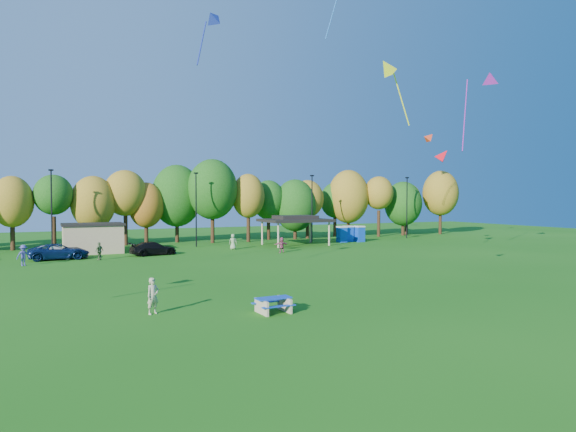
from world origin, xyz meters
name	(u,v)px	position (x,y,z in m)	size (l,w,h in m)	color
ground	(372,317)	(0.00, 0.00, 0.00)	(160.00, 160.00, 0.00)	#19600F
tree_line	(162,199)	(-1.03, 45.51, 5.91)	(93.57, 10.55, 11.15)	black
lamp_posts	(196,207)	(2.00, 40.00, 4.90)	(64.50, 0.25, 9.09)	black
utility_building	(93,238)	(-10.00, 38.00, 1.64)	(6.30, 4.30, 3.25)	tan
pavilion	(295,220)	(14.00, 37.00, 3.23)	(8.20, 6.20, 3.77)	tan
porta_potties	(350,234)	(22.86, 38.12, 1.10)	(3.75, 1.97, 2.18)	#0E3FB8
picnic_table	(273,304)	(-4.04, 3.08, 0.47)	(1.92, 1.61, 0.80)	tan
kite_flyer	(153,296)	(-9.76, 5.46, 0.94)	(0.68, 0.45, 1.88)	#B7AD89
car_b	(54,252)	(-13.95, 33.31, 0.71)	(1.49, 4.28, 1.41)	#A7A7AD
car_c	(59,252)	(-13.50, 33.20, 0.77)	(2.56, 5.56, 1.54)	#0C204C
car_d	(153,248)	(-4.49, 33.12, 0.70)	(1.97, 4.85, 1.41)	black
far_person_1	(23,255)	(-16.44, 29.46, 0.93)	(1.20, 0.69, 1.85)	#454292
far_person_2	(99,251)	(-9.98, 31.09, 0.86)	(1.01, 0.42, 1.73)	#566A41
far_person_3	(233,242)	(5.00, 35.13, 0.90)	(0.88, 0.58, 1.81)	#8EA672
far_person_4	(282,245)	(8.71, 29.69, 0.84)	(1.56, 0.50, 1.69)	#A94667
kite_0	(430,137)	(23.49, 22.99, 12.65)	(1.60, 1.32, 1.43)	red
kite_1	(215,19)	(-2.51, 17.64, 19.90)	(2.50, 2.38, 4.55)	navy
kite_3	(444,155)	(10.25, 6.29, 8.93)	(1.52, 1.51, 1.21)	red
kite_6	(387,68)	(10.87, 13.63, 16.66)	(3.41, 1.59, 5.56)	#F0FF1A
kite_7	(490,78)	(25.28, 16.33, 17.84)	(4.48, 3.71, 8.52)	purple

